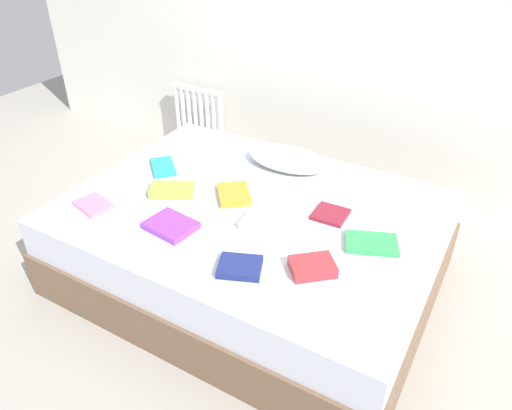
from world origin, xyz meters
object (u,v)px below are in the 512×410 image
bed (252,243)px  textbook_maroon (331,214)px  textbook_white (261,224)px  textbook_red (312,267)px  textbook_orange (234,194)px  textbook_teal (163,167)px  radiator (198,114)px  textbook_lime (172,190)px  textbook_pink (94,205)px  textbook_purple (171,225)px  pillow (288,159)px  textbook_green (371,243)px  textbook_navy (240,267)px

bed → textbook_maroon: textbook_maroon is taller
textbook_white → textbook_red: size_ratio=0.99×
textbook_maroon → textbook_white: bearing=-135.1°
textbook_red → textbook_orange: size_ratio=0.86×
textbook_maroon → textbook_teal: size_ratio=0.73×
bed → radiator: size_ratio=4.11×
radiator → textbook_maroon: size_ratio=2.84×
bed → textbook_lime: size_ratio=8.18×
bed → textbook_pink: (-0.73, -0.43, 0.27)m
textbook_purple → bed: bearing=64.0°
pillow → textbook_orange: size_ratio=2.28×
radiator → textbook_red: size_ratio=2.49×
textbook_green → textbook_purple: bearing=179.6°
pillow → textbook_green: 0.88m
textbook_purple → textbook_lime: 0.34m
textbook_red → textbook_pink: 1.24m
pillow → textbook_purple: size_ratio=2.16×
textbook_lime → textbook_maroon: 0.89m
textbook_white → textbook_lime: 0.60m
bed → textbook_pink: 0.89m
pillow → textbook_purple: pillow is taller
radiator → textbook_orange: 1.61m
bed → pillow: pillow is taller
textbook_navy → textbook_lime: bearing=129.2°
textbook_pink → radiator: bearing=120.5°
textbook_white → textbook_green: 0.55m
textbook_navy → textbook_pink: textbook_navy is taller
textbook_purple → textbook_red: bearing=11.7°
textbook_white → textbook_red: (0.36, -0.17, 0.00)m
textbook_maroon → textbook_pink: (-1.14, -0.56, 0.00)m
textbook_navy → textbook_maroon: textbook_navy is taller
textbook_purple → textbook_maroon: bearing=45.0°
textbook_maroon → textbook_pink: size_ratio=0.85×
textbook_teal → textbook_lime: bearing=2.0°
textbook_orange → textbook_red: bearing=21.4°
textbook_white → textbook_teal: (-0.83, 0.24, -0.01)m
textbook_navy → textbook_green: size_ratio=0.78×
radiator → textbook_purple: size_ratio=2.03×
textbook_white → textbook_orange: 0.33m
pillow → textbook_orange: bearing=-101.5°
pillow → textbook_lime: pillow is taller
radiator → textbook_maroon: 1.96m
textbook_maroon → textbook_teal: 1.10m
textbook_red → radiator: bearing=97.5°
textbook_navy → textbook_lime: (-0.67, 0.36, 0.01)m
textbook_green → textbook_red: (-0.17, -0.31, 0.01)m
textbook_maroon → textbook_navy: bearing=-108.8°
textbook_orange → textbook_teal: textbook_orange is taller
textbook_lime → textbook_pink: 0.43m
textbook_lime → textbook_white: bearing=-33.6°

